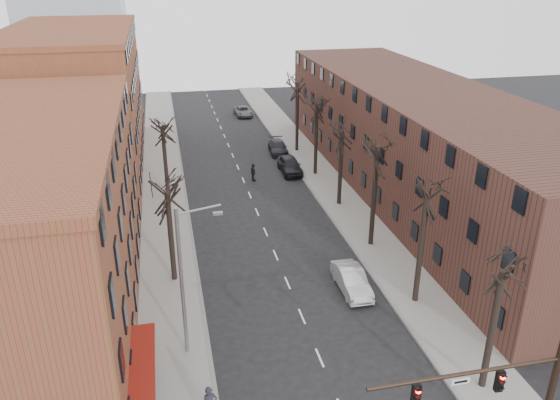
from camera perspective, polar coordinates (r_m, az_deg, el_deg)
sidewalk_left at (r=54.31m, az=-12.06°, el=1.09°), size 4.00×90.00×0.15m
sidewalk_right at (r=56.45m, az=4.36°, el=2.43°), size 4.00×90.00×0.15m
building_left_near at (r=34.68m, az=-25.50°, el=-3.25°), size 12.00×26.00×12.00m
building_left_far at (r=61.50m, az=-20.34°, el=9.55°), size 12.00×28.00×14.00m
building_right at (r=53.32m, az=14.38°, el=6.08°), size 12.00×50.00×10.00m
tree_right_a at (r=31.79m, az=20.30°, el=-17.85°), size 5.20×5.20×10.00m
tree_right_b at (r=37.23m, az=13.89°, el=-10.27°), size 5.20×5.20×10.80m
tree_right_c at (r=43.46m, az=9.42°, el=-4.67°), size 5.20×5.20×11.60m
tree_right_d at (r=50.20m, az=6.16°, el=-0.49°), size 5.20×5.20×10.00m
tree_right_e at (r=57.26m, az=3.69°, el=2.68°), size 5.20×5.20×10.80m
tree_right_f at (r=64.54m, az=1.76°, el=5.14°), size 5.20×5.20×11.60m
tree_left_a at (r=39.07m, az=-10.93°, el=-8.23°), size 5.20×5.20×9.50m
tree_left_b at (r=53.41m, az=-11.60°, el=0.66°), size 5.20×5.20×9.50m
signal_mast_arm at (r=24.97m, az=23.53°, el=-18.27°), size 8.14×0.30×7.20m
streetlight at (r=29.64m, az=-9.95°, el=-7.86°), size 2.45×0.22×9.03m
silver_sedan at (r=37.24m, az=7.49°, el=-8.31°), size 1.62×4.64×1.53m
parked_car_near at (r=57.39m, az=1.05°, el=3.68°), size 2.03×5.00×1.70m
parked_car_mid at (r=63.66m, az=-0.21°, el=5.55°), size 2.34×4.96×1.40m
parked_car_far at (r=80.22m, az=-3.87°, el=9.24°), size 2.37×4.86×1.33m
pedestrian_crossing at (r=55.17m, az=-2.81°, el=2.90°), size 0.65×1.15×1.85m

